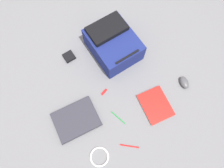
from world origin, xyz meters
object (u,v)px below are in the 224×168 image
(cable_coil, at_px, (99,157))
(usb_stick, at_px, (104,92))
(pen_black, at_px, (118,118))
(earbud_pouch, at_px, (69,57))
(pen_blue, at_px, (130,146))
(computer_mouse, at_px, (184,82))
(backpack, at_px, (113,44))
(book_red, at_px, (156,105))
(laptop, at_px, (76,120))

(cable_coil, bearing_deg, usb_stick, -127.83)
(pen_black, xyz_separation_m, earbud_pouch, (0.04, -0.63, 0.01))
(pen_blue, bearing_deg, computer_mouse, -167.43)
(backpack, xyz_separation_m, pen_blue, (0.34, 0.69, -0.09))
(computer_mouse, xyz_separation_m, cable_coil, (0.83, 0.08, -0.01))
(book_red, bearing_deg, earbud_pouch, -65.54)
(laptop, relative_size, cable_coil, 2.57)
(laptop, bearing_deg, usb_stick, -167.81)
(pen_black, xyz_separation_m, usb_stick, (-0.02, -0.22, 0.00))
(laptop, height_order, pen_blue, laptop)
(backpack, xyz_separation_m, book_red, (0.01, 0.56, -0.09))
(earbud_pouch, bearing_deg, computer_mouse, 131.33)
(book_red, bearing_deg, pen_blue, 20.67)
(pen_blue, bearing_deg, cable_coil, -15.94)
(laptop, bearing_deg, pen_black, 148.51)
(pen_black, distance_m, pen_blue, 0.21)
(backpack, distance_m, earbud_pouch, 0.37)
(computer_mouse, distance_m, usb_stick, 0.62)
(laptop, bearing_deg, backpack, -149.40)
(computer_mouse, distance_m, pen_blue, 0.63)
(backpack, xyz_separation_m, cable_coil, (0.55, 0.63, -0.09))
(earbud_pouch, bearing_deg, pen_blue, 89.58)
(earbud_pouch, height_order, usb_stick, earbud_pouch)
(pen_black, relative_size, usb_stick, 2.27)
(earbud_pouch, relative_size, usb_stick, 1.41)
(computer_mouse, xyz_separation_m, usb_stick, (0.54, -0.29, -0.02))
(book_red, xyz_separation_m, computer_mouse, (-0.29, -0.01, 0.01))
(backpack, bearing_deg, computer_mouse, 117.16)
(laptop, relative_size, computer_mouse, 3.39)
(backpack, xyz_separation_m, pen_black, (0.29, 0.48, -0.09))
(cable_coil, bearing_deg, earbud_pouch, -105.73)
(cable_coil, xyz_separation_m, usb_stick, (-0.29, -0.37, -0.00))
(computer_mouse, distance_m, cable_coil, 0.83)
(earbud_pouch, xyz_separation_m, usb_stick, (-0.07, 0.41, -0.01))
(pen_blue, height_order, usb_stick, pen_blue)
(cable_coil, relative_size, earbud_pouch, 1.61)
(laptop, relative_size, earbud_pouch, 4.13)
(backpack, bearing_deg, earbud_pouch, -23.70)
(laptop, distance_m, earbud_pouch, 0.51)
(laptop, xyz_separation_m, pen_blue, (-0.21, 0.37, -0.01))
(laptop, distance_m, book_red, 0.59)
(laptop, distance_m, pen_blue, 0.42)
(usb_stick, bearing_deg, earbud_pouch, -80.54)
(book_red, height_order, cable_coil, book_red)
(usb_stick, bearing_deg, cable_coil, 52.17)
(backpack, bearing_deg, usb_stick, 44.97)
(laptop, bearing_deg, cable_coil, 89.73)
(cable_coil, height_order, pen_blue, cable_coil)
(book_red, bearing_deg, laptop, -24.22)
(book_red, relative_size, earbud_pouch, 3.36)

